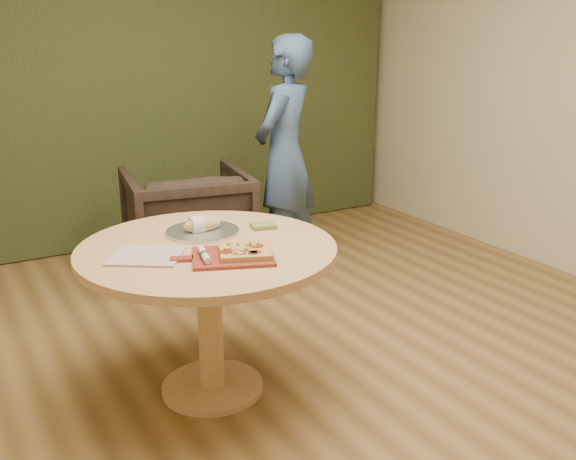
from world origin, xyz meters
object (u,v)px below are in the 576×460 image
at_px(bread_roll, 201,225).
at_px(pizza_paddle, 230,257).
at_px(pedestal_table, 208,274).
at_px(person_standing, 285,155).
at_px(flatbread_pizza, 245,251).
at_px(serving_tray, 203,232).
at_px(cutlery_roll, 204,255).
at_px(armchair, 187,217).

bearing_deg(bread_roll, pizza_paddle, -93.97).
bearing_deg(pedestal_table, bread_roll, 75.62).
bearing_deg(person_standing, bread_roll, 10.00).
xyz_separation_m(pizza_paddle, person_standing, (1.17, 1.57, 0.08)).
distance_m(flatbread_pizza, person_standing, 1.93).
distance_m(serving_tray, person_standing, 1.63).
bearing_deg(person_standing, pizza_paddle, 17.52).
height_order(pedestal_table, cutlery_roll, cutlery_roll).
xyz_separation_m(pizza_paddle, flatbread_pizza, (0.06, -0.01, 0.02)).
height_order(bread_roll, person_standing, person_standing).
bearing_deg(pizza_paddle, armchair, 96.13).
distance_m(cutlery_roll, person_standing, 2.01).
distance_m(flatbread_pizza, cutlery_roll, 0.18).
distance_m(pedestal_table, cutlery_roll, 0.27).
bearing_deg(cutlery_roll, bread_roll, 82.16).
distance_m(pizza_paddle, serving_tray, 0.40).
bearing_deg(bread_roll, flatbread_pizza, -84.97).
relative_size(pizza_paddle, serving_tray, 1.33).
height_order(pizza_paddle, person_standing, person_standing).
bearing_deg(pedestal_table, serving_tray, 73.13).
height_order(pedestal_table, armchair, armchair).
relative_size(pedestal_table, pizza_paddle, 2.52).
bearing_deg(pizza_paddle, pedestal_table, 116.98).
bearing_deg(bread_roll, cutlery_roll, -110.45).
relative_size(pedestal_table, person_standing, 0.71).
distance_m(cutlery_roll, serving_tray, 0.40).
bearing_deg(pizza_paddle, bread_roll, 107.24).
bearing_deg(cutlery_roll, armchair, 83.94).
bearing_deg(serving_tray, cutlery_roll, -111.63).
xyz_separation_m(pizza_paddle, armchair, (0.47, 1.75, -0.33)).
xyz_separation_m(flatbread_pizza, bread_roll, (-0.04, 0.41, 0.02)).
relative_size(pedestal_table, armchair, 1.41).
bearing_deg(person_standing, pedestal_table, 13.07).
bearing_deg(bread_roll, pedestal_table, -104.38).
relative_size(serving_tray, bread_roll, 1.84).
distance_m(flatbread_pizza, serving_tray, 0.41).
relative_size(cutlery_roll, person_standing, 0.12).
bearing_deg(flatbread_pizza, pizza_paddle, 167.03).
height_order(pizza_paddle, flatbread_pizza, flatbread_pizza).
bearing_deg(bread_roll, serving_tray, 0.00).
bearing_deg(pizza_paddle, flatbread_pizza, 8.23).
height_order(pizza_paddle, serving_tray, serving_tray).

